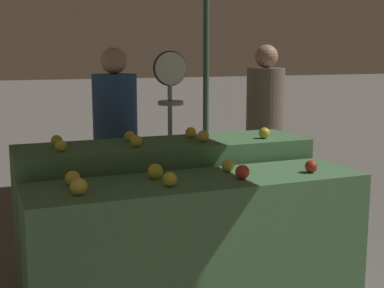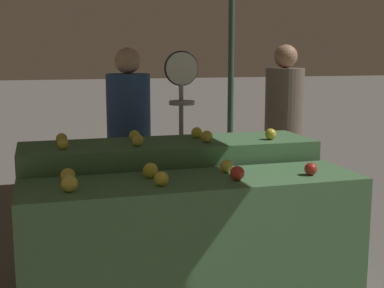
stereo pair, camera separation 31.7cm
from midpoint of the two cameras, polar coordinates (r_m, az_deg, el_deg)
display_counter_front at (r=3.18m, az=-2.07°, el=-11.29°), size 1.97×0.55×0.86m
display_counter_back at (r=3.70m, az=-5.24°, el=-7.28°), size 1.97×0.55×0.98m
apple_front_0 at (r=2.80m, az=-15.20°, el=-4.43°), size 0.09×0.09×0.09m
apple_front_1 at (r=2.88m, az=-5.55°, el=-3.80°), size 0.08×0.08×0.08m
apple_front_2 at (r=3.03m, az=2.43°, el=-3.05°), size 0.08×0.08×0.08m
apple_front_3 at (r=3.25m, az=9.89°, el=-2.40°), size 0.08×0.08×0.08m
apple_front_4 at (r=3.00m, az=-15.59°, el=-3.56°), size 0.08×0.08×0.08m
apple_front_5 at (r=3.06m, az=-6.91°, el=-2.93°), size 0.09×0.09×0.09m
apple_front_6 at (r=3.22m, az=1.08°, el=-2.34°), size 0.08×0.08×0.08m
apple_back_0 at (r=3.36m, az=-16.48°, el=-0.21°), size 0.07×0.07×0.07m
apple_back_1 at (r=3.42m, az=-8.64°, el=0.29°), size 0.08×0.08×0.08m
apple_back_2 at (r=3.56m, az=-1.33°, el=0.81°), size 0.08×0.08×0.08m
apple_back_3 at (r=3.73m, az=5.33°, el=1.16°), size 0.08×0.08×0.08m
apple_back_4 at (r=3.55m, az=-16.75°, el=0.32°), size 0.07×0.07×0.07m
apple_back_5 at (r=3.62m, az=-9.15°, el=0.78°), size 0.07×0.07×0.07m
apple_back_6 at (r=3.74m, az=-2.55°, el=1.21°), size 0.08×0.08×0.08m
produce_scale at (r=4.20m, az=-4.48°, el=3.94°), size 0.27×0.20×1.58m
person_vendor_at_scale at (r=4.42m, az=-10.20°, el=1.20°), size 0.43×0.43×1.61m
person_customer_left at (r=5.10m, az=6.04°, el=2.65°), size 0.44×0.44×1.64m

